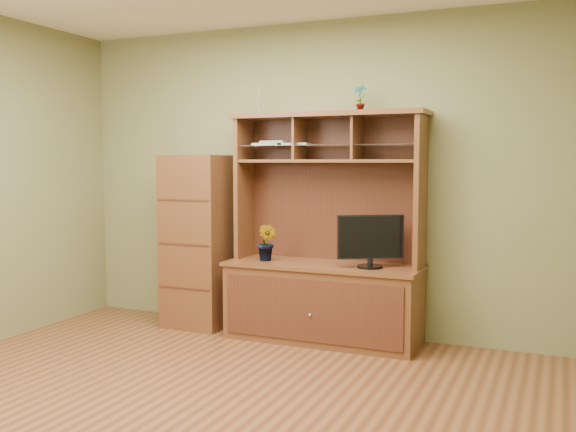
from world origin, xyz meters
The scene contains 8 objects.
room centered at (0.00, 0.00, 1.35)m, with size 4.54×4.04×2.74m.
media_hutch centered at (0.24, 1.73, 0.52)m, with size 1.66×0.61×1.90m.
monitor centered at (0.66, 1.65, 0.87)m, with size 0.48×0.31×0.42m.
orchid_plant centered at (-0.24, 1.65, 0.81)m, with size 0.17×0.14×0.32m, color #2C5F20.
top_plant centered at (0.52, 1.80, 2.01)m, with size 0.12×0.08×0.22m, color #306423.
reed_diffuser centered at (-0.40, 1.81, 2.00)m, with size 0.05×0.05×0.25m.
magazines centered at (-0.20, 1.81, 1.65)m, with size 0.52×0.21×0.04m.
side_cabinet centered at (-0.97, 1.73, 0.78)m, with size 0.55×0.50×1.55m.
Camera 1 is at (2.07, -3.25, 1.49)m, focal length 40.00 mm.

